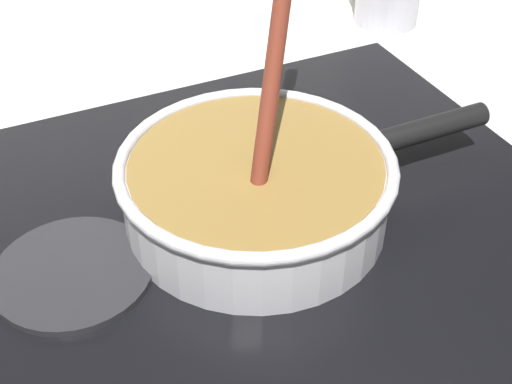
# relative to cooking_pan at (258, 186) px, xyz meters

# --- Properties ---
(hob_plate) EXTENTS (0.56, 0.48, 0.01)m
(hob_plate) POSITION_rel_cooking_pan_xyz_m (-0.00, -0.00, -0.04)
(hob_plate) COLOR black
(hob_plate) RESTS_ON ground
(burner_ring) EXTENTS (0.19, 0.19, 0.01)m
(burner_ring) POSITION_rel_cooking_pan_xyz_m (-0.00, -0.00, -0.03)
(burner_ring) COLOR #592D0C
(burner_ring) RESTS_ON hob_plate
(spare_burner) EXTENTS (0.13, 0.13, 0.01)m
(spare_burner) POSITION_rel_cooking_pan_xyz_m (-0.16, -0.00, -0.03)
(spare_burner) COLOR #262628
(spare_burner) RESTS_ON hob_plate
(cooking_pan) EXTENTS (0.35, 0.24, 0.32)m
(cooking_pan) POSITION_rel_cooking_pan_xyz_m (0.00, 0.00, 0.00)
(cooking_pan) COLOR silver
(cooking_pan) RESTS_ON hob_plate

